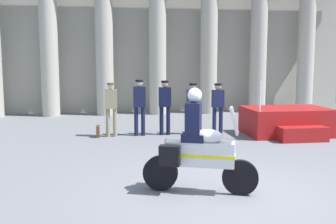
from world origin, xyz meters
TOP-DOWN VIEW (x-y plane):
  - ground_plane at (0.00, 0.00)m, footprint 28.00×28.00m
  - colonnade_backdrop at (0.18, 11.49)m, footprint 18.33×1.62m
  - reviewing_stand at (3.71, 5.20)m, footprint 2.63×2.32m
  - officer_in_row_0 at (-1.92, 5.71)m, footprint 0.38×0.24m
  - officer_in_row_1 at (-1.03, 5.75)m, footprint 0.38×0.24m
  - officer_in_row_2 at (-0.21, 5.77)m, footprint 0.38×0.24m
  - officer_in_row_3 at (0.70, 5.72)m, footprint 0.38×0.24m
  - officer_in_row_4 at (1.55, 5.79)m, footprint 0.38×0.24m
  - motorcycle_with_rider at (-0.42, 0.06)m, footprint 2.01×0.97m
  - briefcase_on_ground at (-2.35, 5.67)m, footprint 0.10×0.32m

SIDE VIEW (x-z plane):
  - ground_plane at x=0.00m, z-range 0.00..0.00m
  - briefcase_on_ground at x=-2.35m, z-range 0.00..0.36m
  - reviewing_stand at x=3.71m, z-range -0.46..1.31m
  - motorcycle_with_rider at x=-0.42m, z-range -0.16..1.74m
  - officer_in_row_4 at x=1.55m, z-range 0.15..1.80m
  - officer_in_row_3 at x=0.70m, z-range 0.15..1.82m
  - officer_in_row_0 at x=-1.92m, z-range 0.16..1.86m
  - officer_in_row_2 at x=-0.21m, z-range 0.16..1.92m
  - officer_in_row_1 at x=-1.03m, z-range 0.16..1.95m
  - colonnade_backdrop at x=0.18m, z-range 0.19..6.94m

